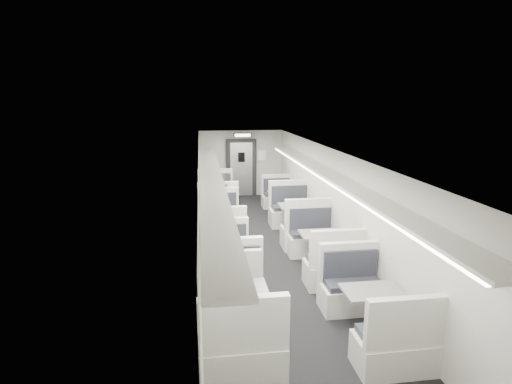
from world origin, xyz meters
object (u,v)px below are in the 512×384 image
object	(u,v)px
booth_right_c	(321,250)
passenger	(222,201)
booth_left_a	(217,201)
booth_left_d	(236,312)
booth_left_c	(228,268)
exit_sign	(243,135)
vestibule_door	(241,168)
booth_right_b	(298,220)
booth_right_d	(371,312)
booth_right_a	(281,202)
booth_left_b	(221,226)

from	to	relation	value
booth_right_c	passenger	size ratio (longest dim) A/B	1.45
booth_left_a	booth_left_d	xyz separation A→B (m)	(0.00, -6.68, -0.01)
booth_left_a	booth_left_c	bearing A→B (deg)	-90.00
booth_right_c	exit_sign	xyz separation A→B (m)	(-1.00, 6.18, 1.88)
booth_left_a	vestibule_door	distance (m)	2.55
booth_left_c	booth_right_b	bearing A→B (deg)	53.07
booth_left_c	booth_right_c	size ratio (longest dim) A/B	0.90
booth_left_c	vestibule_door	size ratio (longest dim) A/B	0.96
booth_right_c	exit_sign	world-z (taller)	exit_sign
booth_right_b	booth_right_d	distance (m)	4.60
booth_left_a	booth_right_a	distance (m)	2.01
booth_right_d	passenger	distance (m)	5.87
booth_left_d	booth_right_a	world-z (taller)	booth_left_d
booth_right_c	booth_left_a	bearing A→B (deg)	114.38
booth_right_a	exit_sign	size ratio (longest dim) A/B	3.22
booth_left_b	vestibule_door	size ratio (longest dim) A/B	1.03
booth_left_a	booth_right_c	bearing A→B (deg)	-65.62
booth_left_b	booth_left_a	bearing A→B (deg)	90.00
booth_left_a	booth_right_b	size ratio (longest dim) A/B	0.98
exit_sign	booth_right_c	bearing A→B (deg)	-80.81
booth_right_b	passenger	size ratio (longest dim) A/B	1.54
booth_right_c	booth_right_d	distance (m)	2.50
booth_left_c	passenger	xyz separation A→B (m)	(0.09, 3.60, 0.41)
booth_left_c	booth_right_a	distance (m)	5.19
booth_right_c	booth_right_a	bearing A→B (deg)	90.00
booth_right_a	booth_right_c	size ratio (longest dim) A/B	0.90
vestibule_door	booth_left_b	bearing A→B (deg)	-102.02
passenger	booth_left_c	bearing A→B (deg)	-114.84
booth_left_a	booth_left_b	xyz separation A→B (m)	(0.00, -2.44, -0.03)
booth_left_b	passenger	world-z (taller)	passenger
booth_left_b	booth_right_c	size ratio (longest dim) A/B	0.97
passenger	exit_sign	size ratio (longest dim) A/B	2.48
booth_left_d	booth_right_d	world-z (taller)	booth_left_d
vestibule_door	exit_sign	xyz separation A→B (m)	(0.00, -0.49, 1.24)
booth_left_a	booth_right_c	world-z (taller)	booth_left_a
booth_left_d	booth_right_b	distance (m)	4.80
booth_left_c	booth_left_d	bearing A→B (deg)	-90.00
booth_left_d	passenger	world-z (taller)	passenger
booth_left_a	exit_sign	bearing A→B (deg)	60.56
booth_left_c	booth_right_a	bearing A→B (deg)	67.34
booth_right_a	passenger	world-z (taller)	passenger
booth_right_a	booth_right_b	bearing A→B (deg)	-90.00
passenger	booth_left_b	bearing A→B (deg)	-118.29
booth_right_b	exit_sign	distance (m)	4.60
passenger	booth_left_a	bearing A→B (deg)	70.41
booth_right_a	booth_left_c	bearing A→B (deg)	-112.66
booth_right_c	exit_sign	size ratio (longest dim) A/B	3.58
booth_left_a	booth_right_b	xyz separation A→B (m)	(2.00, -2.32, 0.01)
booth_left_d	passenger	distance (m)	5.32
passenger	exit_sign	bearing A→B (deg)	50.49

